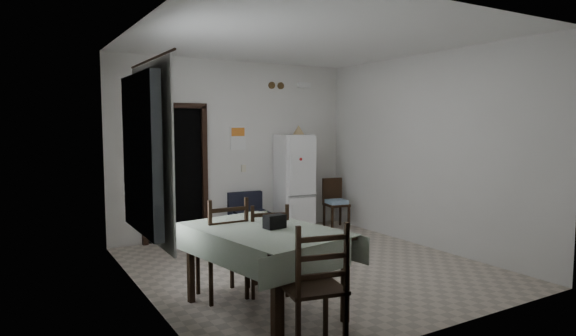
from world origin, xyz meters
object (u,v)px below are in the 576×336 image
Objects in this scene: fridge at (294,183)px; corner_chair at (336,203)px; dining_chair_far_left at (222,247)px; navy_seat at (251,215)px; dining_chair_near_head at (313,286)px; dining_table at (264,270)px; dining_chair_far_right at (267,248)px.

fridge is 0.88m from corner_chair.
fridge reaches higher than dining_chair_far_left.
navy_seat is 1.61m from corner_chair.
corner_chair is at bearing -1.77° from navy_seat.
dining_chair_near_head is at bearing -102.87° from navy_seat.
dining_chair_far_left is at bearing -72.41° from dining_chair_near_head.
fridge reaches higher than dining_chair_near_head.
dining_chair_far_left is at bearing 97.88° from dining_table.
fridge is 3.16m from dining_chair_far_right.
corner_chair is at bearing -144.23° from dining_chair_far_left.
dining_table is at bearing -119.66° from fridge.
corner_chair is 4.73m from dining_chair_near_head.
dining_chair_near_head is at bearing 96.71° from dining_chair_far_left.
dining_chair_far_left and dining_chair_near_head have the same top height.
fridge is 1.53× the size of dining_chair_far_left.
dining_table is (-2.92, -2.76, -0.02)m from corner_chair.
fridge is at bearing 6.32° from navy_seat.
dining_chair_near_head is at bearing 95.43° from dining_chair_far_right.
dining_chair_far_left is (-3.11, -2.17, 0.11)m from corner_chair.
dining_table is 1.47× the size of dining_chair_near_head.
dining_chair_far_left is at bearing -116.08° from navy_seat.
fridge reaches higher than corner_chair.
navy_seat is at bearing -93.72° from dining_chair_far_right.
corner_chair reaches higher than navy_seat.
dining_chair_far_left is at bearing -136.00° from corner_chair.
dining_chair_far_left is 1.00× the size of dining_chair_near_head.
fridge is 1.04× the size of dining_table.
dining_chair_near_head reaches higher than dining_table.
dining_chair_far_right reaches higher than dining_table.
fridge is at bearing 44.02° from dining_table.
dining_table is (-2.16, -2.99, -0.42)m from fridge.
dining_chair_far_left reaches higher than dining_table.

